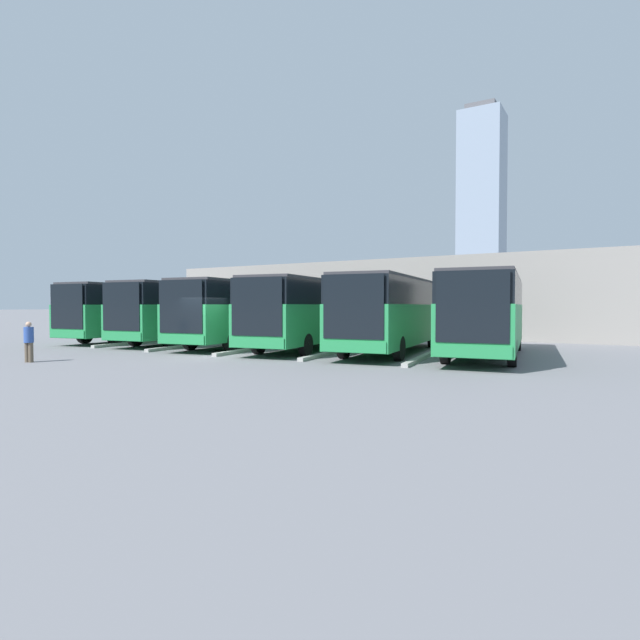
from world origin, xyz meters
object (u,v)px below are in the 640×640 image
at_px(bus_4, 194,310).
at_px(bus_0, 487,312).
at_px(bus_2, 313,311).
at_px(bus_3, 248,311).
at_px(bus_1, 393,311).
at_px(bus_5, 144,310).
at_px(pedestrian, 29,340).

bearing_deg(bus_4, bus_0, 174.04).
xyz_separation_m(bus_2, bus_3, (4.11, 0.04, 0.00)).
xyz_separation_m(bus_1, bus_4, (12.34, 0.19, 0.00)).
bearing_deg(bus_5, bus_3, 172.64).
xyz_separation_m(bus_0, bus_4, (16.45, 0.44, 0.00)).
height_order(bus_2, bus_3, same).
bearing_deg(bus_5, bus_4, 174.48).
bearing_deg(bus_3, bus_2, 173.07).
xyz_separation_m(bus_3, pedestrian, (2.09, 10.49, -1.06)).
bearing_deg(bus_2, bus_1, 176.38).
height_order(bus_3, bus_4, same).
relative_size(bus_0, bus_3, 1.00).
bearing_deg(bus_2, bus_4, -8.07).
xyz_separation_m(bus_0, pedestrian, (14.43, 11.05, -1.06)).
height_order(bus_4, pedestrian, bus_4).
height_order(bus_3, bus_5, same).
bearing_deg(bus_4, bus_5, -5.52).
relative_size(bus_2, bus_5, 1.00).
bearing_deg(bus_4, bus_2, 171.93).
bearing_deg(bus_3, bus_1, 174.73).
distance_m(bus_0, bus_3, 12.35).
bearing_deg(bus_3, bus_4, -9.21).
xyz_separation_m(bus_1, bus_2, (4.11, 0.28, 0.00)).
bearing_deg(bus_5, bus_2, 172.78).
bearing_deg(bus_0, bus_4, -5.96).
xyz_separation_m(bus_1, bus_5, (16.45, 0.33, 0.00)).
relative_size(bus_0, bus_2, 1.00).
height_order(bus_0, bus_2, same).
bearing_deg(pedestrian, bus_5, 109.04).
height_order(bus_5, pedestrian, bus_5).
bearing_deg(bus_4, bus_1, 173.42).
relative_size(bus_1, pedestrian, 7.41).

